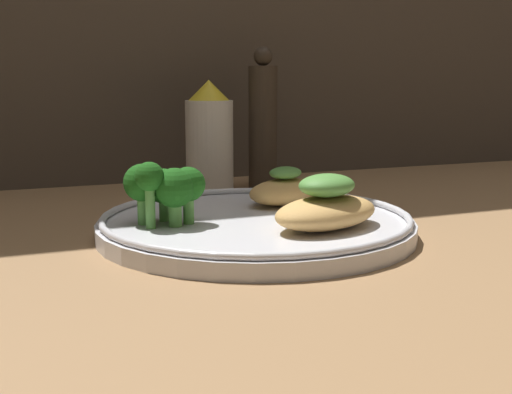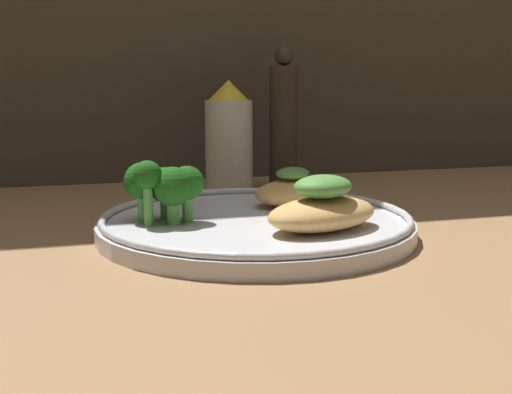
% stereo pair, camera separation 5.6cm
% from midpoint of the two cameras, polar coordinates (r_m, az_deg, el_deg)
% --- Properties ---
extents(ground_plane, '(1.80, 1.80, 0.01)m').
position_cam_midpoint_polar(ground_plane, '(0.57, -2.83, -3.91)').
color(ground_plane, '#936D47').
extents(plate, '(0.28, 0.28, 0.02)m').
position_cam_midpoint_polar(plate, '(0.56, -2.84, -2.44)').
color(plate, silver).
rests_on(plate, ground_plane).
extents(grilled_meat_front, '(0.12, 0.09, 0.05)m').
position_cam_midpoint_polar(grilled_meat_front, '(0.53, 3.27, -0.94)').
color(grilled_meat_front, tan).
rests_on(grilled_meat_front, plate).
extents(grilled_meat_middle, '(0.10, 0.08, 0.04)m').
position_cam_midpoint_polar(grilled_meat_middle, '(0.63, 0.08, 0.62)').
color(grilled_meat_middle, tan).
rests_on(grilled_meat_middle, plate).
extents(broccoli_bunch, '(0.07, 0.06, 0.06)m').
position_cam_midpoint_polar(broccoli_bunch, '(0.54, -11.03, 0.90)').
color(broccoli_bunch, '#569942').
rests_on(broccoli_bunch, plate).
extents(sauce_bottle, '(0.06, 0.06, 0.14)m').
position_cam_midpoint_polar(sauce_bottle, '(0.79, -6.21, 5.18)').
color(sauce_bottle, white).
rests_on(sauce_bottle, ground_plane).
extents(pepper_grinder, '(0.04, 0.04, 0.18)m').
position_cam_midpoint_polar(pepper_grinder, '(0.81, -1.38, 6.56)').
color(pepper_grinder, '#382D23').
rests_on(pepper_grinder, ground_plane).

